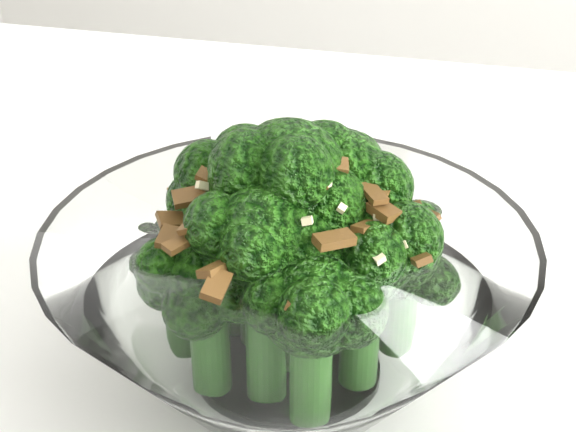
% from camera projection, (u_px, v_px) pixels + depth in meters
% --- Properties ---
extents(table, '(1.30, 0.96, 0.75)m').
position_uv_depth(table, '(441.00, 347.00, 0.62)').
color(table, white).
rests_on(table, ground).
extents(broccoli_dish, '(0.25, 0.25, 0.15)m').
position_uv_depth(broccoli_dish, '(288.00, 289.00, 0.46)').
color(broccoli_dish, white).
rests_on(broccoli_dish, table).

